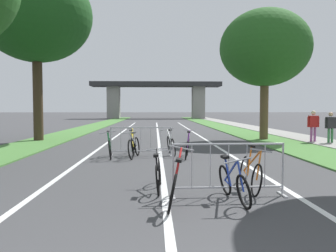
{
  "coord_description": "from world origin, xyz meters",
  "views": [
    {
      "loc": [
        -0.19,
        -1.63,
        1.72
      ],
      "look_at": [
        0.42,
        14.38,
        0.89
      ],
      "focal_mm": 36.37,
      "sensor_mm": 36.0,
      "label": 1
    }
  ],
  "objects_px": {
    "bicycle_purple_2": "(187,147)",
    "bicycle_blue_8": "(233,183)",
    "bicycle_silver_7": "(134,147)",
    "pedestrian_strolling": "(331,125)",
    "bicycle_green_3": "(110,147)",
    "pedestrian_pushing_bike": "(313,123)",
    "bicycle_red_5": "(174,185)",
    "tree_left_oak_mid": "(36,15)",
    "bicycle_black_6": "(158,173)",
    "crowd_barrier_second": "(141,142)",
    "bicycle_white_4": "(171,144)",
    "bicycle_orange_0": "(250,173)",
    "bicycle_yellow_1": "(134,144)",
    "tree_right_cypress_far": "(265,48)",
    "crowd_barrier_nearest": "(229,170)"
  },
  "relations": [
    {
      "from": "bicycle_purple_2",
      "to": "bicycle_blue_8",
      "type": "bearing_deg",
      "value": -78.95
    },
    {
      "from": "bicycle_silver_7",
      "to": "pedestrian_strolling",
      "type": "relative_size",
      "value": 1.08
    },
    {
      "from": "bicycle_green_3",
      "to": "bicycle_blue_8",
      "type": "relative_size",
      "value": 1.04
    },
    {
      "from": "bicycle_blue_8",
      "to": "pedestrian_pushing_bike",
      "type": "distance_m",
      "value": 12.23
    },
    {
      "from": "bicycle_red_5",
      "to": "pedestrian_pushing_bike",
      "type": "xyz_separation_m",
      "value": [
        7.51,
        10.6,
        0.61
      ]
    },
    {
      "from": "bicycle_green_3",
      "to": "bicycle_blue_8",
      "type": "bearing_deg",
      "value": 111.34
    },
    {
      "from": "tree_left_oak_mid",
      "to": "bicycle_purple_2",
      "type": "distance_m",
      "value": 11.45
    },
    {
      "from": "tree_left_oak_mid",
      "to": "bicycle_blue_8",
      "type": "xyz_separation_m",
      "value": [
        7.59,
        -11.99,
        -6.2
      ]
    },
    {
      "from": "bicycle_black_6",
      "to": "bicycle_blue_8",
      "type": "height_order",
      "value": "bicycle_blue_8"
    },
    {
      "from": "bicycle_blue_8",
      "to": "pedestrian_strolling",
      "type": "height_order",
      "value": "pedestrian_strolling"
    },
    {
      "from": "pedestrian_strolling",
      "to": "pedestrian_pushing_bike",
      "type": "height_order",
      "value": "pedestrian_pushing_bike"
    },
    {
      "from": "crowd_barrier_second",
      "to": "bicycle_silver_7",
      "type": "height_order",
      "value": "crowd_barrier_second"
    },
    {
      "from": "bicycle_purple_2",
      "to": "bicycle_white_4",
      "type": "distance_m",
      "value": 1.02
    },
    {
      "from": "bicycle_red_5",
      "to": "bicycle_blue_8",
      "type": "height_order",
      "value": "bicycle_red_5"
    },
    {
      "from": "bicycle_white_4",
      "to": "bicycle_silver_7",
      "type": "relative_size",
      "value": 1.01
    },
    {
      "from": "pedestrian_pushing_bike",
      "to": "bicycle_white_4",
      "type": "bearing_deg",
      "value": 30.55
    },
    {
      "from": "bicycle_black_6",
      "to": "bicycle_green_3",
      "type": "bearing_deg",
      "value": 111.72
    },
    {
      "from": "bicycle_orange_0",
      "to": "bicycle_red_5",
      "type": "relative_size",
      "value": 1.03
    },
    {
      "from": "bicycle_orange_0",
      "to": "bicycle_yellow_1",
      "type": "height_order",
      "value": "bicycle_yellow_1"
    },
    {
      "from": "bicycle_orange_0",
      "to": "bicycle_green_3",
      "type": "bearing_deg",
      "value": -51.71
    },
    {
      "from": "bicycle_purple_2",
      "to": "bicycle_blue_8",
      "type": "xyz_separation_m",
      "value": [
        0.3,
        -5.68,
        -0.02
      ]
    },
    {
      "from": "bicycle_orange_0",
      "to": "pedestrian_strolling",
      "type": "relative_size",
      "value": 1.11
    },
    {
      "from": "bicycle_yellow_1",
      "to": "bicycle_white_4",
      "type": "height_order",
      "value": "bicycle_yellow_1"
    },
    {
      "from": "bicycle_red_5",
      "to": "bicycle_black_6",
      "type": "bearing_deg",
      "value": 108.9
    },
    {
      "from": "tree_right_cypress_far",
      "to": "bicycle_white_4",
      "type": "height_order",
      "value": "tree_right_cypress_far"
    },
    {
      "from": "bicycle_black_6",
      "to": "crowd_barrier_nearest",
      "type": "bearing_deg",
      "value": -20.63
    },
    {
      "from": "bicycle_yellow_1",
      "to": "bicycle_silver_7",
      "type": "distance_m",
      "value": 0.91
    },
    {
      "from": "tree_left_oak_mid",
      "to": "crowd_barrier_nearest",
      "type": "bearing_deg",
      "value": -56.8
    },
    {
      "from": "crowd_barrier_nearest",
      "to": "bicycle_black_6",
      "type": "xyz_separation_m",
      "value": [
        -1.37,
        0.59,
        -0.17
      ]
    },
    {
      "from": "tree_right_cypress_far",
      "to": "bicycle_black_6",
      "type": "relative_size",
      "value": 4.38
    },
    {
      "from": "tree_right_cypress_far",
      "to": "crowd_barrier_second",
      "type": "bearing_deg",
      "value": -137.03
    },
    {
      "from": "bicycle_green_3",
      "to": "pedestrian_pushing_bike",
      "type": "xyz_separation_m",
      "value": [
        9.43,
        4.66,
        0.61
      ]
    },
    {
      "from": "bicycle_yellow_1",
      "to": "bicycle_black_6",
      "type": "height_order",
      "value": "bicycle_yellow_1"
    },
    {
      "from": "tree_left_oak_mid",
      "to": "crowd_barrier_nearest",
      "type": "relative_size",
      "value": 4.01
    },
    {
      "from": "bicycle_purple_2",
      "to": "bicycle_black_6",
      "type": "height_order",
      "value": "bicycle_purple_2"
    },
    {
      "from": "bicycle_purple_2",
      "to": "pedestrian_strolling",
      "type": "xyz_separation_m",
      "value": [
        7.28,
        4.13,
        0.58
      ]
    },
    {
      "from": "pedestrian_strolling",
      "to": "bicycle_green_3",
      "type": "bearing_deg",
      "value": -159.06
    },
    {
      "from": "crowd_barrier_second",
      "to": "bicycle_blue_8",
      "type": "height_order",
      "value": "crowd_barrier_second"
    },
    {
      "from": "bicycle_silver_7",
      "to": "tree_right_cypress_far",
      "type": "bearing_deg",
      "value": -126.94
    },
    {
      "from": "bicycle_purple_2",
      "to": "bicycle_green_3",
      "type": "distance_m",
      "value": 2.71
    },
    {
      "from": "pedestrian_strolling",
      "to": "bicycle_orange_0",
      "type": "bearing_deg",
      "value": -126.87
    },
    {
      "from": "crowd_barrier_second",
      "to": "pedestrian_strolling",
      "type": "bearing_deg",
      "value": 22.02
    },
    {
      "from": "pedestrian_pushing_bike",
      "to": "bicycle_orange_0",
      "type": "bearing_deg",
      "value": 61.05
    },
    {
      "from": "bicycle_orange_0",
      "to": "bicycle_purple_2",
      "type": "distance_m",
      "value": 4.89
    },
    {
      "from": "bicycle_red_5",
      "to": "pedestrian_pushing_bike",
      "type": "relative_size",
      "value": 1.03
    },
    {
      "from": "bicycle_purple_2",
      "to": "pedestrian_pushing_bike",
      "type": "distance_m",
      "value": 8.23
    },
    {
      "from": "crowd_barrier_nearest",
      "to": "bicycle_purple_2",
      "type": "bearing_deg",
      "value": 93.29
    },
    {
      "from": "tree_left_oak_mid",
      "to": "bicycle_silver_7",
      "type": "distance_m",
      "value": 10.31
    },
    {
      "from": "bicycle_black_6",
      "to": "bicycle_silver_7",
      "type": "height_order",
      "value": "bicycle_silver_7"
    },
    {
      "from": "bicycle_white_4",
      "to": "pedestrian_pushing_bike",
      "type": "xyz_separation_m",
      "value": [
        7.25,
        3.85,
        0.61
      ]
    }
  ]
}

